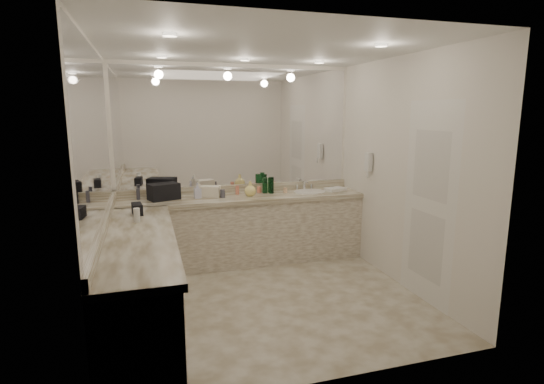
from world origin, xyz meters
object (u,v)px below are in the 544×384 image
object	(u,v)px
soap_bottle_a	(198,189)
wall_phone	(369,162)
sink	(310,192)
cream_cosmetic_case	(210,192)
soap_bottle_c	(250,188)
black_toiletry_bag	(164,191)
hand_towel	(335,189)
soap_bottle_b	(197,191)

from	to	relation	value
soap_bottle_a	wall_phone	bearing A→B (deg)	-14.73
sink	cream_cosmetic_case	distance (m)	1.36
wall_phone	cream_cosmetic_case	size ratio (longest dim) A/B	0.98
soap_bottle_a	soap_bottle_c	world-z (taller)	soap_bottle_a
black_toiletry_bag	hand_towel	world-z (taller)	black_toiletry_bag
wall_phone	soap_bottle_c	xyz separation A→B (m)	(-1.45, 0.47, -0.35)
sink	soap_bottle_c	distance (m)	0.85
black_toiletry_bag	soap_bottle_a	distance (m)	0.43
cream_cosmetic_case	soap_bottle_c	size ratio (longest dim) A/B	1.26
hand_towel	sink	bearing A→B (deg)	177.02
soap_bottle_b	soap_bottle_c	size ratio (longest dim) A/B	1.00
wall_phone	black_toiletry_bag	world-z (taller)	wall_phone
cream_cosmetic_case	soap_bottle_a	world-z (taller)	soap_bottle_a
black_toiletry_bag	soap_bottle_c	distance (m)	1.10
soap_bottle_b	wall_phone	bearing A→B (deg)	-13.86
sink	cream_cosmetic_case	world-z (taller)	cream_cosmetic_case
sink	wall_phone	distance (m)	0.91
sink	cream_cosmetic_case	bearing A→B (deg)	178.51
black_toiletry_bag	soap_bottle_b	xyz separation A→B (m)	(0.42, -0.03, -0.01)
hand_towel	soap_bottle_a	world-z (taller)	soap_bottle_a
hand_towel	soap_bottle_b	bearing A→B (deg)	178.65
soap_bottle_a	soap_bottle_b	distance (m)	0.04
cream_cosmetic_case	hand_towel	xyz separation A→B (m)	(1.74, -0.05, -0.05)
hand_towel	soap_bottle_b	world-z (taller)	soap_bottle_b
hand_towel	soap_bottle_a	size ratio (longest dim) A/B	1.15
soap_bottle_a	soap_bottle_b	xyz separation A→B (m)	(-0.02, -0.03, -0.02)
sink	black_toiletry_bag	world-z (taller)	black_toiletry_bag
sink	hand_towel	bearing A→B (deg)	-2.98
sink	soap_bottle_a	size ratio (longest dim) A/B	1.91
sink	black_toiletry_bag	distance (m)	1.94
black_toiletry_bag	soap_bottle_a	world-z (taller)	soap_bottle_a
sink	soap_bottle_b	bearing A→B (deg)	179.06
sink	wall_phone	size ratio (longest dim) A/B	1.83
sink	soap_bottle_c	size ratio (longest dim) A/B	2.26
cream_cosmetic_case	soap_bottle_c	bearing A→B (deg)	13.34
black_toiletry_bag	hand_towel	xyz separation A→B (m)	(2.32, -0.07, -0.08)
soap_bottle_b	soap_bottle_c	bearing A→B (deg)	-4.72
wall_phone	soap_bottle_b	size ratio (longest dim) A/B	1.24
soap_bottle_b	soap_bottle_c	world-z (taller)	same
sink	soap_bottle_c	xyz separation A→B (m)	(-0.84, -0.03, 0.10)
soap_bottle_c	black_toiletry_bag	bearing A→B (deg)	175.56
sink	hand_towel	xyz separation A→B (m)	(0.38, -0.02, 0.03)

